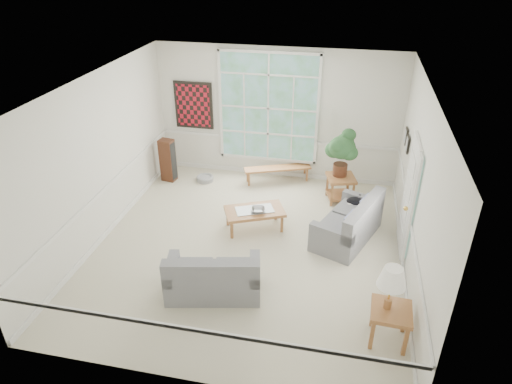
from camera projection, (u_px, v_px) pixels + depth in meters
floor at (248, 247)px, 8.40m from camera, size 5.50×6.00×0.01m
ceiling at (247, 86)px, 6.94m from camera, size 5.50×6.00×0.02m
wall_back at (277, 115)px, 10.23m from camera, size 5.50×0.02×3.00m
wall_front at (188, 292)px, 5.10m from camera, size 5.50×0.02×3.00m
wall_left at (98, 159)px, 8.16m from camera, size 0.02×6.00×3.00m
wall_right at (418, 190)px, 7.17m from camera, size 0.02×6.00×3.00m
window_back at (268, 108)px, 10.16m from camera, size 2.30×0.08×2.40m
entry_door at (408, 196)px, 7.91m from camera, size 0.08×0.90×2.10m
door_sidelight at (412, 210)px, 7.32m from camera, size 0.08×0.26×1.90m
wall_art at (194, 105)px, 10.49m from camera, size 0.90×0.06×1.10m
wall_frame_near at (407, 144)px, 8.65m from camera, size 0.04×0.26×0.32m
wall_frame_far at (406, 136)px, 8.99m from camera, size 0.04×0.26×0.32m
loveseat_right at (348, 219)px, 8.44m from camera, size 1.33×1.75×0.84m
loveseat_front at (213, 272)px, 7.13m from camera, size 1.59×1.04×0.79m
coffee_table at (255, 219)px, 8.83m from camera, size 1.27×1.01×0.42m
pewter_bowl at (258, 210)px, 8.66m from camera, size 0.39×0.39×0.08m
window_bench at (277, 174)px, 10.56m from camera, size 1.54×0.84×0.36m
end_table at (340, 188)px, 9.75m from camera, size 0.70×0.70×0.57m
houseplant at (342, 153)px, 9.43m from camera, size 0.80×0.80×1.03m
side_table at (389, 325)px, 6.32m from camera, size 0.58×0.58×0.56m
table_lamp at (390, 288)px, 6.06m from camera, size 0.52×0.52×0.67m
pet_bed at (205, 178)px, 10.65m from camera, size 0.45×0.45×0.12m
floor_speaker at (168, 160)px, 10.48m from camera, size 0.35×0.30×1.00m
cat at (355, 201)px, 8.84m from camera, size 0.42×0.40×0.16m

